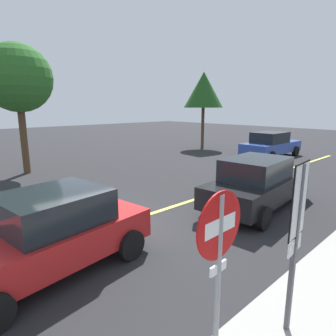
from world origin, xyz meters
The scene contains 9 objects.
ground_plane centered at (0.00, 0.00, 0.00)m, with size 80.00×80.00×0.00m, color #262628.
lane_marking_centre centered at (3.00, 0.00, 0.01)m, with size 28.00×0.16×0.01m, color #E0D14C.
stop_sign centered at (-1.15, -4.64, 1.60)m, with size 0.76×0.07×2.34m.
speed_limit_sign centered at (0.08, -4.94, 1.76)m, with size 0.54×0.07×2.52m.
car_red_near_curb centered at (-1.65, -0.96, 0.79)m, with size 4.16×2.48×1.58m.
car_blue_crossing centered at (13.57, 2.41, 0.81)m, with size 4.59×2.09×1.61m.
car_black_behind_van centered at (4.54, -1.87, 0.82)m, with size 4.55×2.26×1.64m.
tree_centre_verge centered at (13.65, 8.09, 4.37)m, with size 2.94×2.94×5.69m.
tree_right_verge centered at (0.81, 8.31, 4.42)m, with size 3.10×3.10×6.00m.
Camera 1 is at (-3.48, -6.33, 3.19)m, focal length 30.71 mm.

